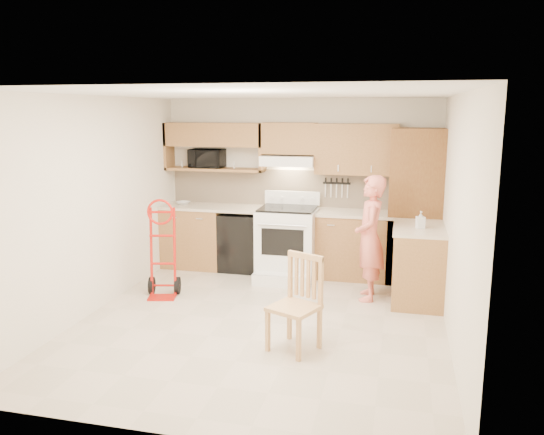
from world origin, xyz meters
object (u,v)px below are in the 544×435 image
at_px(person, 370,238).
at_px(hand_truck, 162,253).
at_px(microwave, 207,158).
at_px(range, 287,237).
at_px(dining_chair, 294,304).

bearing_deg(person, hand_truck, -82.97).
bearing_deg(hand_truck, person, -1.43).
distance_m(microwave, range, 1.72).
bearing_deg(dining_chair, microwave, 148.42).
height_order(microwave, hand_truck, microwave).
relative_size(microwave, range, 0.42).
height_order(microwave, range, microwave).
xyz_separation_m(microwave, hand_truck, (-0.06, -1.54, -1.06)).
bearing_deg(microwave, dining_chair, -54.26).
distance_m(person, dining_chair, 1.82).
xyz_separation_m(range, person, (1.18, -0.60, 0.19)).
distance_m(range, dining_chair, 2.36).
height_order(range, dining_chair, range).
bearing_deg(hand_truck, microwave, 74.48).
bearing_deg(microwave, range, -16.35).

